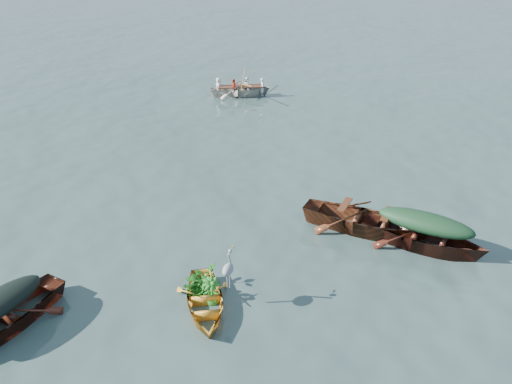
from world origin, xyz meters
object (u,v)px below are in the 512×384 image
green_tarp_boat (421,248)px  heron (228,275)px  open_wooden_boat (363,231)px  yellow_dinghy (205,308)px  rowed_boat (241,96)px  dark_covered_boat (3,330)px

green_tarp_boat → heron: (-4.05, -3.72, 0.83)m
open_wooden_boat → yellow_dinghy: bearing=154.1°
yellow_dinghy → open_wooden_boat: 5.25m
green_tarp_boat → rowed_boat: (-9.18, 11.41, 0.00)m
rowed_boat → yellow_dinghy: bearing=172.7°
yellow_dinghy → heron: 1.00m
green_tarp_boat → heron: bearing=144.6°
open_wooden_boat → rowed_boat: (-7.61, 11.07, 0.00)m
rowed_boat → dark_covered_boat: bearing=158.8°
yellow_dinghy → dark_covered_boat: size_ratio=0.71×
dark_covered_boat → rowed_boat: 17.40m
yellow_dinghy → green_tarp_boat: 6.04m
heron → rowed_boat: bearing=80.9°
yellow_dinghy → rowed_boat: (-4.67, 15.43, 0.00)m
dark_covered_boat → open_wooden_boat: open_wooden_boat is taller
heron → yellow_dinghy: bearing=-174.8°
green_tarp_boat → heron: heron is taller
open_wooden_boat → heron: 4.82m
green_tarp_boat → open_wooden_boat: 1.60m
dark_covered_boat → green_tarp_boat: bearing=46.7°
dark_covered_boat → yellow_dinghy: bearing=38.2°
dark_covered_boat → open_wooden_boat: 9.22m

